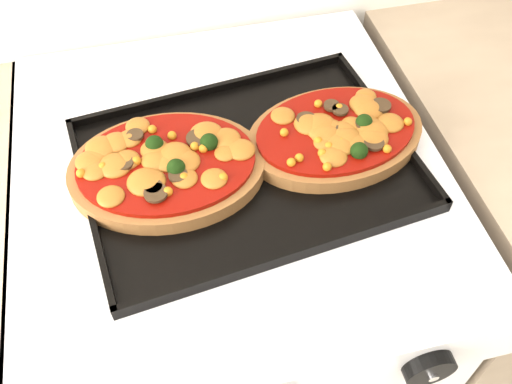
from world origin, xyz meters
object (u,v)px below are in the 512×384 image
object	(u,v)px
baking_tray	(247,163)
pizza_left	(167,166)
pizza_right	(335,133)
stove	(235,308)

from	to	relation	value
baking_tray	pizza_left	distance (m)	0.11
pizza_right	baking_tray	bearing A→B (deg)	-174.97
baking_tray	pizza_right	world-z (taller)	pizza_right
stove	pizza_left	bearing A→B (deg)	-163.87
pizza_right	pizza_left	bearing A→B (deg)	-178.58
pizza_left	pizza_right	size ratio (longest dim) A/B	1.03
pizza_left	pizza_right	bearing A→B (deg)	1.42
baking_tray	pizza_right	size ratio (longest dim) A/B	1.74
stove	baking_tray	world-z (taller)	baking_tray
baking_tray	pizza_left	world-z (taller)	pizza_left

